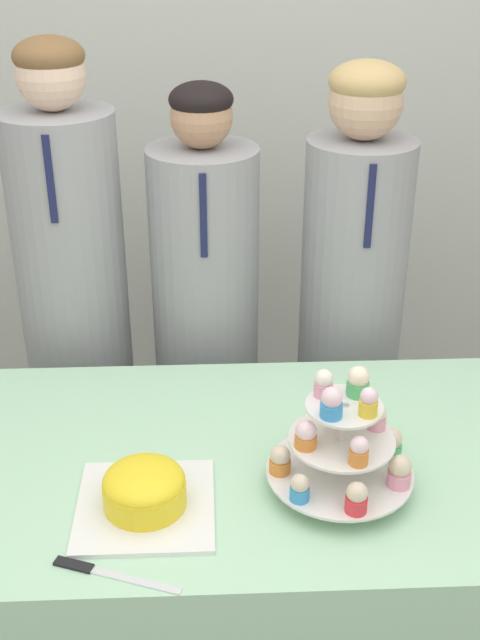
{
  "coord_description": "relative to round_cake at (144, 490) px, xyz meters",
  "views": [
    {
      "loc": [
        -0.05,
        -1.01,
        1.83
      ],
      "look_at": [
        0.01,
        0.43,
        1.07
      ],
      "focal_mm": 45.0,
      "sensor_mm": 36.0,
      "label": 1
    }
  ],
  "objects": [
    {
      "name": "wall_back",
      "position": [
        0.19,
        1.65,
        0.55
      ],
      "size": [
        9.0,
        0.06,
        2.7
      ],
      "color": "silver",
      "rests_on": "ground_plane"
    },
    {
      "name": "cupcake_stand",
      "position": [
        0.39,
        0.05,
        0.07
      ],
      "size": [
        0.3,
        0.3,
        0.26
      ],
      "color": "silver",
      "rests_on": "table"
    },
    {
      "name": "student_1",
      "position": [
        0.12,
        0.8,
        -0.13
      ],
      "size": [
        0.3,
        0.31,
        1.43
      ],
      "color": "#939399",
      "rests_on": "ground_plane"
    },
    {
      "name": "student_0",
      "position": [
        -0.24,
        0.8,
        -0.08
      ],
      "size": [
        0.3,
        0.31,
        1.54
      ],
      "color": "#939399",
      "rests_on": "ground_plane"
    },
    {
      "name": "student_2",
      "position": [
        0.54,
        0.8,
        -0.1
      ],
      "size": [
        0.3,
        0.3,
        1.48
      ],
      "color": "#939399",
      "rests_on": "ground_plane"
    },
    {
      "name": "round_cake",
      "position": [
        0.0,
        0.0,
        0.0
      ],
      "size": [
        0.27,
        0.27,
        0.1
      ],
      "color": "white",
      "rests_on": "table"
    },
    {
      "name": "cake_knife",
      "position": [
        -0.08,
        -0.17,
        -0.04
      ],
      "size": [
        0.24,
        0.1,
        0.01
      ],
      "rotation": [
        0.0,
        0.0,
        -0.35
      ],
      "color": "silver",
      "rests_on": "table"
    },
    {
      "name": "table",
      "position": [
        0.19,
        0.16,
        -0.42
      ],
      "size": [
        1.6,
        0.78,
        0.76
      ],
      "color": "#A8DBB2",
      "rests_on": "ground_plane"
    }
  ]
}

